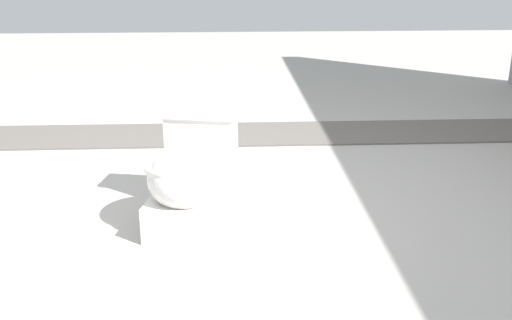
{
  "coord_description": "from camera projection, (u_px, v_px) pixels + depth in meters",
  "views": [
    {
      "loc": [
        2.67,
        -0.0,
        1.24
      ],
      "look_at": [
        -0.0,
        0.14,
        0.3
      ],
      "focal_mm": 42.0,
      "sensor_mm": 36.0,
      "label": 1
    }
  ],
  "objects": [
    {
      "name": "ground_plane",
      "position": [
        228.0,
        218.0,
        2.93
      ],
      "size": [
        14.0,
        14.0,
        0.0
      ],
      "primitive_type": "plane",
      "color": "#A8A59E"
    },
    {
      "name": "gravel_strip",
      "position": [
        297.0,
        133.0,
        4.26
      ],
      "size": [
        0.56,
        8.0,
        0.01
      ],
      "primitive_type": "cube",
      "color": "#605B56",
      "rests_on": "ground"
    },
    {
      "name": "toilet",
      "position": [
        193.0,
        177.0,
        2.84
      ],
      "size": [
        0.69,
        0.48,
        0.52
      ],
      "rotation": [
        0.0,
        0.0,
        -0.19
      ],
      "color": "white",
      "rests_on": "ground"
    }
  ]
}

